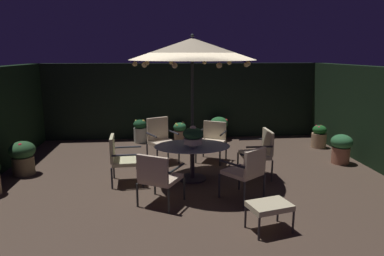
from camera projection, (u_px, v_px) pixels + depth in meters
The scene contains 18 objects.
ground_plane at pixel (192, 176), 7.24m from camera, with size 8.55×7.26×0.02m, color brown.
hedge_backdrop_rear at pixel (182, 101), 10.40m from camera, with size 8.55×0.30×2.21m, color black.
patio_dining_table at pixel (192, 152), 6.93m from camera, with size 1.51×1.13×0.70m.
patio_umbrella at pixel (192, 49), 6.51m from camera, with size 2.40×2.40×2.84m.
centerpiece_planter at pixel (193, 136), 6.68m from camera, with size 0.39×0.39×0.44m.
patio_chair_north at pixel (247, 169), 5.95m from camera, with size 0.81×0.81×0.94m.
patio_chair_northeast at pixel (260, 150), 7.07m from camera, with size 0.59×0.65×0.98m.
patio_chair_east at pixel (213, 138), 8.20m from camera, with size 0.79×0.77×0.91m.
patio_chair_southeast at pixel (161, 137), 8.07m from camera, with size 0.77×0.76×1.03m.
patio_chair_south at pixel (122, 157), 6.73m from camera, with size 0.65×0.65×0.95m.
patio_chair_southwest at pixel (158, 176), 5.72m from camera, with size 0.83×0.82×0.91m.
ottoman_footrest at pixel (270, 207), 4.93m from camera, with size 0.67×0.55×0.42m.
potted_plant_right_far at pixel (219, 127), 10.20m from camera, with size 0.52×0.52×0.68m.
potted_plant_right_near at pixel (23, 156), 7.25m from camera, with size 0.52×0.52×0.71m.
potted_plant_back_left at pixel (341, 147), 7.99m from camera, with size 0.48×0.48×0.68m.
potted_plant_back_right at pixel (180, 131), 10.18m from camera, with size 0.38×0.39×0.52m.
potted_plant_back_center at pixel (319, 136), 9.36m from camera, with size 0.39×0.39×0.61m.
potted_plant_front_corner at pixel (140, 130), 9.89m from camera, with size 0.38×0.38×0.66m.
Camera 1 is at (-0.61, -6.84, 2.49)m, focal length 32.63 mm.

